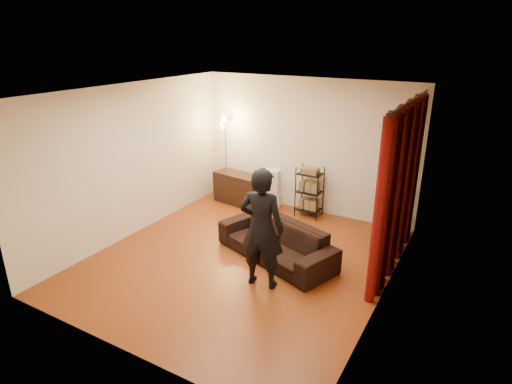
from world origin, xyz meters
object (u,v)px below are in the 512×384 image
Objects in this scene: sofa at (276,241)px; floor_lamp at (226,159)px; media_cabinet at (239,189)px; storage_boxes at (272,188)px; wire_shelf at (309,192)px; person at (262,229)px.

sofa is 2.81m from floor_lamp.
media_cabinet is 0.73m from storage_boxes.
wire_shelf is 0.54× the size of floor_lamp.
floor_lamp is at bearing -56.17° from person.
floor_lamp reaches higher than sofa.
person is 3.05m from storage_boxes.
storage_boxes is (-1.26, 2.73, -0.48)m from person.
media_cabinet is (-1.78, 1.75, 0.03)m from sofa.
storage_boxes is 0.43× the size of floor_lamp.
sofa is 2.22m from storage_boxes.
wire_shelf is (1.57, 0.12, 0.18)m from media_cabinet.
floor_lamp reaches higher than media_cabinet.
storage_boxes is at bearing 10.00° from floor_lamp.
person reaches higher than media_cabinet.
person is 3.27m from media_cabinet.
storage_boxes is 0.87m from wire_shelf.
wire_shelf is at bearing -3.67° from storage_boxes.
floor_lamp is (-2.28, 2.55, 0.06)m from person.
person is 2.18× the size of storage_boxes.
storage_boxes is at bearing -73.29° from person.
media_cabinet is 1.11× the size of wire_shelf.
media_cabinet reaches higher than sofa.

